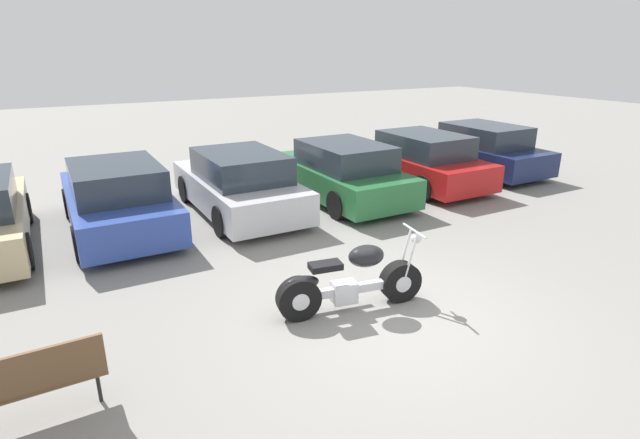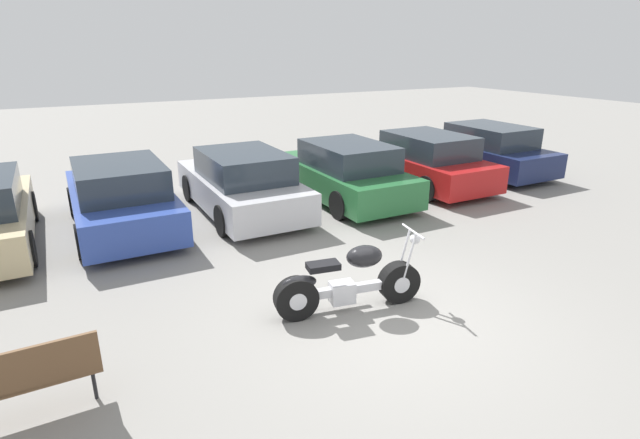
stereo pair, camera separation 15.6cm
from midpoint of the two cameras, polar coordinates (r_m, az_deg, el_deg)
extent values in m
plane|color=gray|center=(7.12, 7.91, -10.77)|extent=(60.00, 60.00, 0.00)
cylinder|color=black|center=(7.38, 8.55, -7.02)|extent=(0.63, 0.29, 0.61)
cylinder|color=silver|center=(7.38, 8.55, -7.02)|extent=(0.27, 0.26, 0.24)
cylinder|color=black|center=(6.84, -3.12, -9.04)|extent=(0.63, 0.29, 0.61)
cylinder|color=silver|center=(6.84, -3.12, -9.04)|extent=(0.27, 0.26, 0.24)
cube|color=silver|center=(7.07, 2.95, -7.92)|extent=(1.18, 0.30, 0.12)
cube|color=silver|center=(7.04, 2.13, -8.28)|extent=(0.37, 0.29, 0.30)
ellipsoid|color=black|center=(6.95, 4.66, -4.17)|extent=(0.57, 0.44, 0.30)
cube|color=black|center=(6.76, -0.03, -5.34)|extent=(0.47, 0.31, 0.09)
ellipsoid|color=black|center=(6.75, -2.74, -7.28)|extent=(0.51, 0.27, 0.20)
cylinder|color=silver|center=(7.19, 9.67, -4.45)|extent=(0.22, 0.07, 0.77)
cylinder|color=silver|center=(7.33, 8.99, -3.93)|extent=(0.22, 0.07, 0.77)
cylinder|color=silver|center=(7.16, 10.12, -1.27)|extent=(0.13, 0.62, 0.03)
sphere|color=silver|center=(7.22, 10.34, -2.12)|extent=(0.15, 0.15, 0.15)
cylinder|color=silver|center=(7.13, 0.08, -8.72)|extent=(1.18, 0.27, 0.08)
cylinder|color=black|center=(12.18, -30.94, 1.09)|extent=(0.20, 0.63, 0.63)
cylinder|color=black|center=(9.65, -31.06, -3.18)|extent=(0.20, 0.63, 0.63)
cube|color=#2D479E|center=(10.88, -22.46, 1.50)|extent=(1.81, 4.28, 0.66)
cube|color=#28333D|center=(10.47, -22.70, 4.33)|extent=(1.59, 2.23, 0.57)
cylinder|color=black|center=(12.16, -27.10, 1.71)|extent=(0.20, 0.63, 0.63)
cylinder|color=black|center=(12.30, -19.31, 2.95)|extent=(0.20, 0.63, 0.63)
cylinder|color=black|center=(9.63, -26.21, -2.41)|extent=(0.20, 0.63, 0.63)
cylinder|color=black|center=(9.80, -16.43, -0.78)|extent=(0.20, 0.63, 0.63)
cube|color=#BCBCC1|center=(11.30, -9.74, 3.34)|extent=(1.81, 4.28, 0.66)
cube|color=#28333D|center=(10.91, -9.46, 6.12)|extent=(1.59, 2.23, 0.57)
cylinder|color=black|center=(12.36, -15.47, 3.42)|extent=(0.20, 0.63, 0.63)
cylinder|color=black|center=(12.83, -8.17, 4.50)|extent=(0.20, 0.63, 0.63)
cylinder|color=black|center=(9.90, -11.66, -0.18)|extent=(0.20, 0.63, 0.63)
cylinder|color=black|center=(10.48, -2.88, 1.31)|extent=(0.20, 0.63, 0.63)
cube|color=#286B38|center=(12.15, 1.83, 4.74)|extent=(1.81, 4.28, 0.66)
cube|color=#28333D|center=(11.79, 2.50, 7.35)|extent=(1.59, 2.23, 0.57)
cylinder|color=black|center=(12.95, -4.42, 4.79)|extent=(0.20, 0.63, 0.63)
cylinder|color=black|center=(13.72, 2.01, 5.66)|extent=(0.20, 0.63, 0.63)
cylinder|color=black|center=(10.69, 1.58, 1.68)|extent=(0.20, 0.63, 0.63)
cylinder|color=black|center=(11.60, 8.78, 2.89)|extent=(0.20, 0.63, 0.63)
cube|color=red|center=(13.67, 10.67, 6.06)|extent=(1.81, 4.28, 0.66)
cube|color=#28333D|center=(13.36, 11.54, 8.39)|extent=(1.59, 2.23, 0.57)
cylinder|color=black|center=(14.26, 4.60, 6.13)|extent=(0.20, 0.63, 0.63)
cylinder|color=black|center=(15.24, 9.93, 6.76)|extent=(0.20, 0.63, 0.63)
cylinder|color=black|center=(12.21, 11.48, 3.55)|extent=(0.20, 0.63, 0.63)
cylinder|color=black|center=(13.34, 17.05, 4.41)|extent=(0.20, 0.63, 0.63)
cube|color=#19234C|center=(15.58, 17.17, 7.14)|extent=(1.81, 4.28, 0.66)
cube|color=#28333D|center=(15.30, 18.08, 9.19)|extent=(1.59, 2.23, 0.57)
cylinder|color=black|center=(15.99, 11.57, 7.24)|extent=(0.20, 0.63, 0.63)
cylinder|color=black|center=(17.12, 15.93, 7.68)|extent=(0.20, 0.63, 0.63)
cylinder|color=black|center=(14.13, 18.52, 5.07)|extent=(0.20, 0.63, 0.63)
cylinder|color=black|center=(15.40, 22.83, 5.66)|extent=(0.20, 0.63, 0.63)
cube|color=brown|center=(5.86, -32.25, -15.96)|extent=(1.65, 0.44, 0.05)
cube|color=brown|center=(5.60, -32.67, -15.08)|extent=(1.64, 0.08, 0.44)
cylinder|color=black|center=(5.96, -24.73, -16.62)|extent=(0.04, 0.04, 0.45)
camera|label=1|loc=(0.08, -90.55, -0.19)|focal=28.00mm
camera|label=2|loc=(0.08, 89.45, 0.19)|focal=28.00mm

